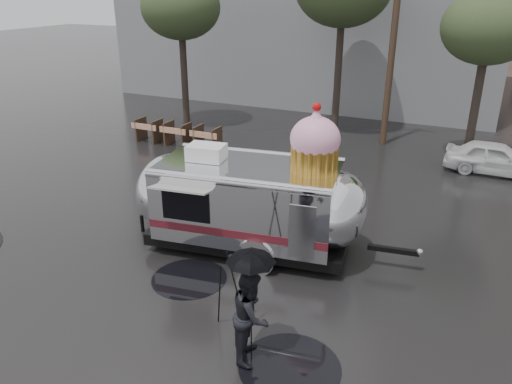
% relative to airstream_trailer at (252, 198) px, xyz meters
% --- Properties ---
extents(ground, '(120.00, 120.00, 0.00)m').
position_rel_airstream_trailer_xyz_m(ground, '(-1.29, -3.12, -1.44)').
color(ground, black).
rests_on(ground, ground).
extents(puddles, '(12.70, 4.30, 0.01)m').
position_rel_airstream_trailer_xyz_m(puddles, '(-4.22, -3.44, -1.44)').
color(puddles, black).
rests_on(puddles, ground).
extents(utility_pole, '(1.60, 0.28, 9.00)m').
position_rel_airstream_trailer_xyz_m(utility_pole, '(1.21, 10.88, 3.18)').
color(utility_pole, '#473323').
rests_on(utility_pole, ground).
extents(tree_left, '(3.64, 3.64, 6.95)m').
position_rel_airstream_trailer_xyz_m(tree_left, '(-8.29, 9.88, 4.04)').
color(tree_left, '#382D26').
rests_on(tree_left, ground).
extents(tree_right, '(3.36, 3.36, 6.42)m').
position_rel_airstream_trailer_xyz_m(tree_right, '(4.71, 9.88, 3.61)').
color(tree_right, '#382D26').
rests_on(tree_right, ground).
extents(barricade_row, '(4.30, 0.80, 1.00)m').
position_rel_airstream_trailer_xyz_m(barricade_row, '(-6.84, 6.85, -0.92)').
color(barricade_row, '#473323').
rests_on(barricade_row, ground).
extents(airstream_trailer, '(7.59, 3.56, 4.12)m').
position_rel_airstream_trailer_xyz_m(airstream_trailer, '(0.00, 0.00, 0.00)').
color(airstream_trailer, silver).
rests_on(airstream_trailer, ground).
extents(person_right, '(0.71, 0.98, 1.84)m').
position_rel_airstream_trailer_xyz_m(person_right, '(1.76, -3.78, -0.52)').
color(person_right, black).
rests_on(person_right, ground).
extents(umbrella_black, '(1.09, 1.09, 2.29)m').
position_rel_airstream_trailer_xyz_m(umbrella_black, '(1.76, -3.78, 0.48)').
color(umbrella_black, black).
rests_on(umbrella_black, ground).
extents(tripod, '(0.65, 0.65, 1.63)m').
position_rel_airstream_trailer_xyz_m(tripod, '(1.00, -3.07, -0.46)').
color(tripod, black).
rests_on(tripod, ground).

